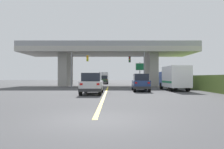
{
  "coord_description": "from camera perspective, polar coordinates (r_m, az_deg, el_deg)",
  "views": [
    {
      "loc": [
        0.67,
        -7.99,
        1.63
      ],
      "look_at": [
        0.76,
        14.95,
        1.92
      ],
      "focal_mm": 33.63,
      "sensor_mm": 36.0,
      "label": 1
    }
  ],
  "objects": [
    {
      "name": "box_truck",
      "position": [
        26.92,
        16.29,
        -0.87
      ],
      "size": [
        2.33,
        6.52,
        2.93
      ],
      "color": "navy",
      "rests_on": "ground"
    },
    {
      "name": "highway_sign",
      "position": [
        36.82,
        7.34,
        1.49
      ],
      "size": [
        1.47,
        0.17,
        4.23
      ],
      "color": "#56595E",
      "rests_on": "ground"
    },
    {
      "name": "suv_lead",
      "position": [
        20.4,
        -5.66,
        -2.46
      ],
      "size": [
        1.99,
        4.84,
        2.02
      ],
      "color": "silver",
      "rests_on": "ground"
    },
    {
      "name": "ground",
      "position": [
        39.7,
        -1.21,
        -3.09
      ],
      "size": [
        160.0,
        160.0,
        0.0
      ],
      "primitive_type": "plane",
      "color": "#424244"
    },
    {
      "name": "semi_truck_distant",
      "position": [
        55.83,
        -2.48,
        -0.82
      ],
      "size": [
        2.33,
        7.0,
        2.9
      ],
      "color": "red",
      "rests_on": "ground"
    },
    {
      "name": "suv_crossing",
      "position": [
        24.79,
        7.53,
        -2.16
      ],
      "size": [
        2.06,
        4.77,
        2.02
      ],
      "rotation": [
        0.0,
        0.0,
        -0.04
      ],
      "color": "navy",
      "rests_on": "ground"
    },
    {
      "name": "lane_divider_stripe",
      "position": [
        22.31,
        -1.96,
        -4.92
      ],
      "size": [
        0.2,
        28.5,
        0.01
      ],
      "primitive_type": "cube",
      "color": "yellow",
      "rests_on": "ground"
    },
    {
      "name": "traffic_signal_farside",
      "position": [
        34.15,
        -9.71,
        2.66
      ],
      "size": [
        2.84,
        0.36,
        5.66
      ],
      "color": "slate",
      "rests_on": "ground"
    },
    {
      "name": "traffic_signal_nearside",
      "position": [
        34.03,
        7.13,
        2.52
      ],
      "size": [
        2.6,
        0.36,
        5.66
      ],
      "color": "slate",
      "rests_on": "ground"
    },
    {
      "name": "overpass_bridge",
      "position": [
        39.85,
        -1.2,
        4.82
      ],
      "size": [
        31.34,
        9.7,
        7.77
      ],
      "color": "#A8A59E",
      "rests_on": "ground"
    },
    {
      "name": "sedan_oncoming",
      "position": [
        50.52,
        -2.41,
        -1.44
      ],
      "size": [
        1.96,
        4.84,
        2.02
      ],
      "color": "#2D4C33",
      "rests_on": "ground"
    }
  ]
}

